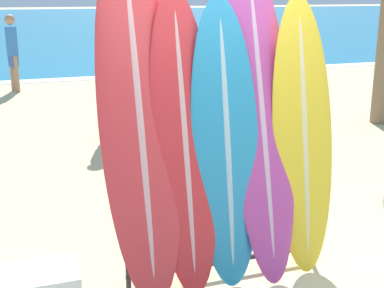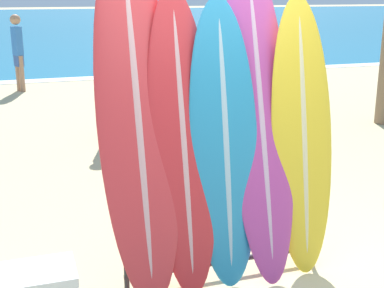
% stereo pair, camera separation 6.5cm
% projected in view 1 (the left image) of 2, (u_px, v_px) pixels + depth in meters
% --- Properties ---
extents(ocean_water, '(120.00, 60.00, 0.01)m').
position_uv_depth(ocean_water, '(26.00, 22.00, 40.52)').
color(ocean_water, teal).
rests_on(ocean_water, ground_plane).
extents(surfboard_rack, '(1.61, 0.04, 0.86)m').
position_uv_depth(surfboard_rack, '(226.00, 222.00, 4.18)').
color(surfboard_rack, '#28282D').
rests_on(surfboard_rack, ground_plane).
extents(surfboard_slot_0, '(0.59, 0.80, 2.61)m').
position_uv_depth(surfboard_slot_0, '(139.00, 121.00, 3.83)').
color(surfboard_slot_0, red).
rests_on(surfboard_slot_0, ground_plane).
extents(surfboard_slot_1, '(0.51, 0.59, 2.25)m').
position_uv_depth(surfboard_slot_1, '(184.00, 144.00, 3.93)').
color(surfboard_slot_1, red).
rests_on(surfboard_slot_1, ground_plane).
extents(surfboard_slot_2, '(0.55, 0.48, 2.18)m').
position_uv_depth(surfboard_slot_2, '(226.00, 145.00, 4.01)').
color(surfboard_slot_2, teal).
rests_on(surfboard_slot_2, ground_plane).
extents(surfboard_slot_3, '(0.53, 0.77, 2.51)m').
position_uv_depth(surfboard_slot_3, '(261.00, 118.00, 4.13)').
color(surfboard_slot_3, '#B23D8E').
rests_on(surfboard_slot_3, ground_plane).
extents(surfboard_slot_4, '(0.53, 0.47, 2.19)m').
position_uv_depth(surfboard_slot_4, '(303.00, 137.00, 4.22)').
color(surfboard_slot_4, yellow).
rests_on(surfboard_slot_4, ground_plane).
extents(person_near_water, '(0.25, 0.29, 1.72)m').
position_uv_depth(person_near_water, '(12.00, 50.00, 11.94)').
color(person_near_water, '#A87A5B').
rests_on(person_near_water, ground_plane).
extents(person_mid_beach, '(0.28, 0.22, 1.67)m').
position_uv_depth(person_mid_beach, '(172.00, 54.00, 11.35)').
color(person_mid_beach, beige).
rests_on(person_mid_beach, ground_plane).
extents(person_far_left, '(0.24, 0.30, 1.79)m').
position_uv_depth(person_far_left, '(106.00, 75.00, 8.07)').
color(person_far_left, '#846047').
rests_on(person_far_left, ground_plane).
extents(person_far_right, '(0.24, 0.28, 1.61)m').
position_uv_depth(person_far_right, '(135.00, 100.00, 6.78)').
color(person_far_right, beige).
rests_on(person_far_right, ground_plane).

